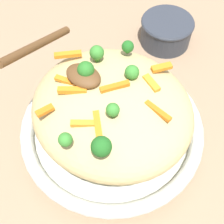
# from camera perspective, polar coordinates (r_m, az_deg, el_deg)

# --- Properties ---
(ground_plane) EXTENTS (2.40, 2.40, 0.00)m
(ground_plane) POSITION_cam_1_polar(r_m,az_deg,el_deg) (0.54, 0.00, -4.75)
(ground_plane) COLOR #9E7F60
(serving_bowl) EXTENTS (0.30, 0.30, 0.05)m
(serving_bowl) POSITION_cam_1_polar(r_m,az_deg,el_deg) (0.52, 0.00, -3.32)
(serving_bowl) COLOR silver
(serving_bowl) RESTS_ON ground_plane
(pasta_mound) EXTENTS (0.25, 0.24, 0.09)m
(pasta_mound) POSITION_cam_1_polar(r_m,az_deg,el_deg) (0.47, 0.00, 0.59)
(pasta_mound) COLOR #D1BA7A
(pasta_mound) RESTS_ON serving_bowl
(carrot_piece_0) EXTENTS (0.04, 0.01, 0.01)m
(carrot_piece_0) POSITION_cam_1_polar(r_m,az_deg,el_deg) (0.42, 8.58, 0.19)
(carrot_piece_0) COLOR orange
(carrot_piece_0) RESTS_ON pasta_mound
(carrot_piece_1) EXTENTS (0.03, 0.02, 0.01)m
(carrot_piece_1) POSITION_cam_1_polar(r_m,az_deg,el_deg) (0.45, 7.38, 5.38)
(carrot_piece_1) COLOR orange
(carrot_piece_1) RESTS_ON pasta_mound
(carrot_piece_2) EXTENTS (0.03, 0.04, 0.01)m
(carrot_piece_2) POSITION_cam_1_polar(r_m,az_deg,el_deg) (0.43, 1.01, 4.51)
(carrot_piece_2) COLOR orange
(carrot_piece_2) RESTS_ON pasta_mound
(carrot_piece_3) EXTENTS (0.04, 0.04, 0.01)m
(carrot_piece_3) POSITION_cam_1_polar(r_m,az_deg,el_deg) (0.49, -8.25, 10.61)
(carrot_piece_3) COLOR orange
(carrot_piece_3) RESTS_ON pasta_mound
(carrot_piece_4) EXTENTS (0.02, 0.03, 0.01)m
(carrot_piece_4) POSITION_cam_1_polar(r_m,az_deg,el_deg) (0.43, -12.46, 0.28)
(carrot_piece_4) COLOR orange
(carrot_piece_4) RESTS_ON pasta_mound
(carrot_piece_5) EXTENTS (0.04, 0.03, 0.01)m
(carrot_piece_5) POSITION_cam_1_polar(r_m,az_deg,el_deg) (0.44, -7.45, 4.05)
(carrot_piece_5) COLOR orange
(carrot_piece_5) RESTS_ON pasta_mound
(carrot_piece_6) EXTENTS (0.04, 0.02, 0.01)m
(carrot_piece_6) POSITION_cam_1_polar(r_m,az_deg,el_deg) (0.45, -8.15, 5.68)
(carrot_piece_6) COLOR orange
(carrot_piece_6) RESTS_ON pasta_mound
(carrot_piece_7) EXTENTS (0.03, 0.03, 0.01)m
(carrot_piece_7) POSITION_cam_1_polar(r_m,az_deg,el_deg) (0.41, -5.52, -1.94)
(carrot_piece_7) COLOR orange
(carrot_piece_7) RESTS_ON pasta_mound
(carrot_piece_8) EXTENTS (0.03, 0.03, 0.01)m
(carrot_piece_8) POSITION_cam_1_polar(r_m,az_deg,el_deg) (0.47, 9.28, 8.25)
(carrot_piece_8) COLOR orange
(carrot_piece_8) RESTS_ON pasta_mound
(carrot_piece_9) EXTENTS (0.03, 0.04, 0.01)m
(carrot_piece_9) POSITION_cam_1_polar(r_m,az_deg,el_deg) (0.40, -2.71, -2.39)
(carrot_piece_9) COLOR orange
(carrot_piece_9) RESTS_ON pasta_mound
(broccoli_floret_0) EXTENTS (0.03, 0.03, 0.03)m
(broccoli_floret_0) POSITION_cam_1_polar(r_m,az_deg,el_deg) (0.37, -2.00, -6.51)
(broccoli_floret_0) COLOR #205B1C
(broccoli_floret_0) RESTS_ON pasta_mound
(broccoli_floret_1) EXTENTS (0.03, 0.03, 0.03)m
(broccoli_floret_1) POSITION_cam_1_polar(r_m,az_deg,el_deg) (0.44, -5.01, 7.75)
(broccoli_floret_1) COLOR #296820
(broccoli_floret_1) RESTS_ON pasta_mound
(broccoli_floret_2) EXTENTS (0.02, 0.02, 0.03)m
(broccoli_floret_2) POSITION_cam_1_polar(r_m,az_deg,el_deg) (0.47, -2.86, 10.98)
(broccoli_floret_2) COLOR #377928
(broccoli_floret_2) RESTS_ON pasta_mound
(broccoli_floret_3) EXTENTS (0.02, 0.02, 0.02)m
(broccoli_floret_3) POSITION_cam_1_polar(r_m,az_deg,el_deg) (0.39, -8.74, -5.14)
(broccoli_floret_3) COLOR #377928
(broccoli_floret_3) RESTS_ON pasta_mound
(broccoli_floret_4) EXTENTS (0.02, 0.02, 0.02)m
(broccoli_floret_4) POSITION_cam_1_polar(r_m,az_deg,el_deg) (0.48, 2.97, 12.10)
(broccoli_floret_4) COLOR #205B1C
(broccoli_floret_4) RESTS_ON pasta_mound
(broccoli_floret_5) EXTENTS (0.02, 0.02, 0.02)m
(broccoli_floret_5) POSITION_cam_1_polar(r_m,az_deg,el_deg) (0.44, 3.77, 7.42)
(broccoli_floret_5) COLOR #377928
(broccoli_floret_5) RESTS_ON pasta_mound
(broccoli_floret_6) EXTENTS (0.02, 0.02, 0.02)m
(broccoli_floret_6) POSITION_cam_1_polar(r_m,az_deg,el_deg) (0.40, 0.15, 0.39)
(broccoli_floret_6) COLOR #377928
(broccoli_floret_6) RESTS_ON pasta_mound
(serving_spoon) EXTENTS (0.12, 0.15, 0.07)m
(serving_spoon) POSITION_cam_1_polar(r_m,az_deg,el_deg) (0.45, -8.38, 8.73)
(serving_spoon) COLOR brown
(serving_spoon) RESTS_ON pasta_mound
(companion_bowl) EXTENTS (0.11, 0.11, 0.06)m
(companion_bowl) POSITION_cam_1_polar(r_m,az_deg,el_deg) (0.68, 10.14, 14.84)
(companion_bowl) COLOR #333842
(companion_bowl) RESTS_ON ground_plane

